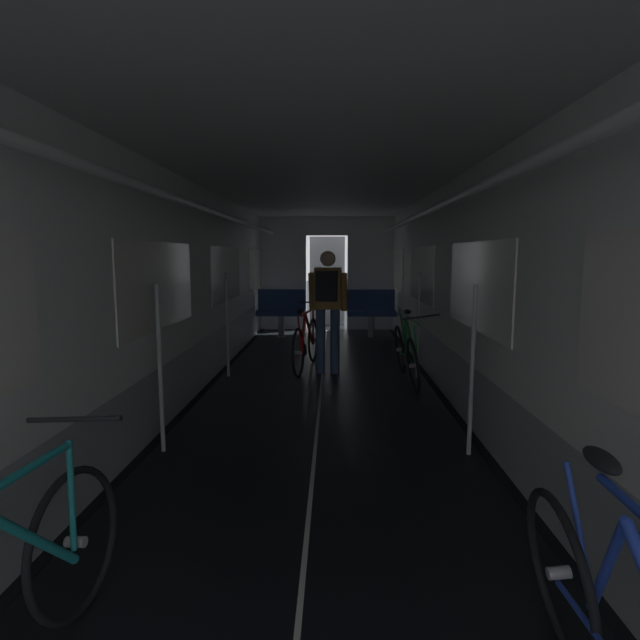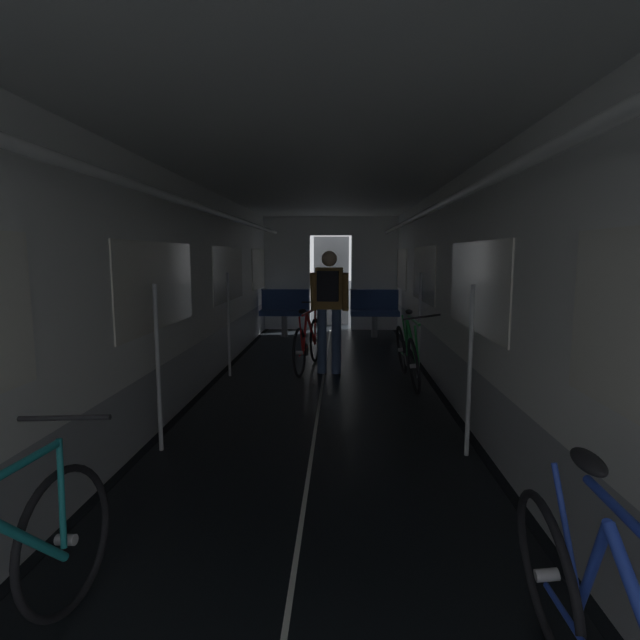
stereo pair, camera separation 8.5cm
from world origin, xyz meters
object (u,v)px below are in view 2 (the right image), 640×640
at_px(bench_seat_far_right, 374,309).
at_px(bicycle_red_in_aisle, 308,343).
at_px(bench_seat_far_left, 285,308).
at_px(bicycle_green, 408,353).
at_px(person_cyclist_aisle, 329,301).

height_order(bench_seat_far_right, bicycle_red_in_aisle, bench_seat_far_right).
xyz_separation_m(bench_seat_far_left, bench_seat_far_right, (1.80, 0.00, 0.00)).
relative_size(bicycle_green, person_cyclist_aisle, 1.00).
bearing_deg(bench_seat_far_right, bench_seat_far_left, 180.00).
distance_m(bicycle_green, person_cyclist_aisle, 1.28).
height_order(bench_seat_far_left, bench_seat_far_right, same).
bearing_deg(bicycle_green, person_cyclist_aisle, 156.60).
distance_m(bench_seat_far_left, bicycle_green, 4.13).
xyz_separation_m(bench_seat_far_right, bicycle_red_in_aisle, (-1.14, -2.91, -0.18)).
bearing_deg(bicycle_red_in_aisle, person_cyclist_aisle, -40.65).
relative_size(bench_seat_far_left, bench_seat_far_right, 1.00).
bearing_deg(bench_seat_far_right, bicycle_red_in_aisle, -111.37).
relative_size(bench_seat_far_right, person_cyclist_aisle, 0.58).
height_order(bench_seat_far_right, bicycle_green, same).
height_order(bicycle_green, bicycle_red_in_aisle, bicycle_green).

